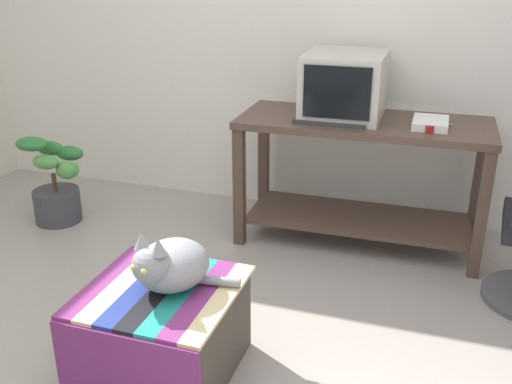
{
  "coord_description": "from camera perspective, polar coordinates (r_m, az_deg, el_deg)",
  "views": [
    {
      "loc": [
        0.88,
        -1.61,
        1.6
      ],
      "look_at": [
        0.06,
        0.85,
        0.55
      ],
      "focal_mm": 41.13,
      "sensor_mm": 36.0,
      "label": 1
    }
  ],
  "objects": [
    {
      "name": "potted_plant",
      "position": [
        3.94,
        -18.91,
        0.45
      ],
      "size": [
        0.4,
        0.33,
        0.57
      ],
      "color": "#3D3D42",
      "rests_on": "ground_plane"
    },
    {
      "name": "desk",
      "position": [
        3.42,
        10.24,
        3.05
      ],
      "size": [
        1.41,
        0.6,
        0.75
      ],
      "rotation": [
        0.0,
        0.0,
        0.02
      ],
      "color": "#4C382D",
      "rests_on": "ground_plane"
    },
    {
      "name": "tv_monitor",
      "position": [
        3.38,
        8.62,
        10.21
      ],
      "size": [
        0.44,
        0.53,
        0.35
      ],
      "rotation": [
        0.0,
        0.0,
        0.02
      ],
      "color": "#BCB7A8",
      "rests_on": "desk"
    },
    {
      "name": "back_wall",
      "position": [
        3.78,
        5.18,
        17.4
      ],
      "size": [
        8.0,
        0.1,
        2.6
      ],
      "primitive_type": "cube",
      "color": "silver",
      "rests_on": "ground_plane"
    },
    {
      "name": "cat",
      "position": [
        2.31,
        -8.43,
        -7.0
      ],
      "size": [
        0.43,
        0.38,
        0.27
      ],
      "rotation": [
        0.0,
        0.0,
        -0.27
      ],
      "color": "gray",
      "rests_on": "ottoman_with_blanket"
    },
    {
      "name": "stapler",
      "position": [
        3.2,
        16.19,
        6.07
      ],
      "size": [
        0.08,
        0.11,
        0.04
      ],
      "primitive_type": "cube",
      "rotation": [
        0.0,
        0.0,
        0.5
      ],
      "color": "#A31E1E",
      "rests_on": "desk"
    },
    {
      "name": "pen",
      "position": [
        3.35,
        17.45,
        6.37
      ],
      "size": [
        0.14,
        0.01,
        0.01
      ],
      "primitive_type": "cylinder",
      "rotation": [
        0.0,
        1.57,
        0.05
      ],
      "color": "#B7B7BC",
      "rests_on": "desk"
    },
    {
      "name": "keyboard",
      "position": [
        3.25,
        7.33,
        6.86
      ],
      "size": [
        0.4,
        0.15,
        0.02
      ],
      "primitive_type": "cube",
      "rotation": [
        0.0,
        0.0,
        -0.01
      ],
      "color": "#333338",
      "rests_on": "desk"
    },
    {
      "name": "book",
      "position": [
        3.28,
        16.6,
        6.45
      ],
      "size": [
        0.19,
        0.25,
        0.04
      ],
      "primitive_type": "cube",
      "rotation": [
        0.0,
        0.0,
        0.01
      ],
      "color": "white",
      "rests_on": "desk"
    },
    {
      "name": "ottoman_with_blanket",
      "position": [
        2.46,
        -9.04,
        -13.15
      ],
      "size": [
        0.59,
        0.6,
        0.38
      ],
      "color": "#4C4238",
      "rests_on": "ground_plane"
    }
  ]
}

